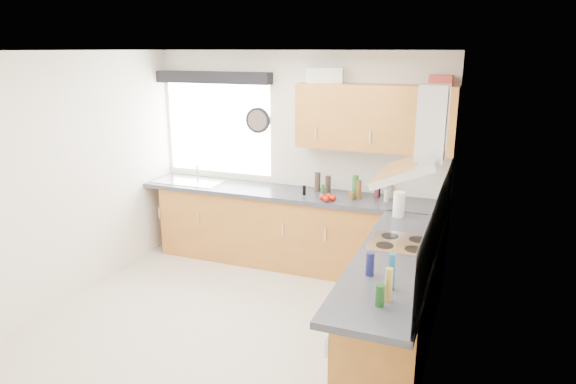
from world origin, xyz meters
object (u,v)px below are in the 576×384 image
at_px(upper_cabinets, 375,118).
at_px(washing_machine, 215,222).
at_px(extractor_hood, 420,145).
at_px(oven, 398,296).

bearing_deg(upper_cabinets, washing_machine, -176.92).
distance_m(extractor_hood, washing_machine, 3.18).
bearing_deg(washing_machine, extractor_hood, -24.07).
bearing_deg(washing_machine, upper_cabinets, 4.15).
bearing_deg(upper_cabinets, extractor_hood, -63.87).
bearing_deg(extractor_hood, oven, 180.00).
xyz_separation_m(extractor_hood, upper_cabinets, (-0.65, 1.33, 0.03)).
distance_m(oven, extractor_hood, 1.35).
relative_size(oven, upper_cabinets, 0.50).
xyz_separation_m(upper_cabinets, washing_machine, (-1.95, -0.10, -1.39)).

